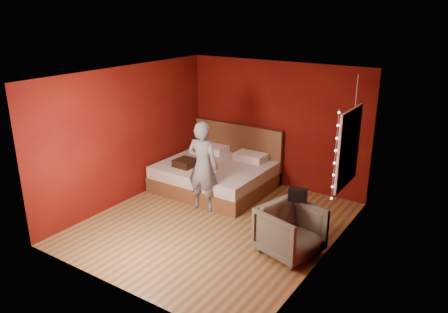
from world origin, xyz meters
The scene contains 10 objects.
floor centered at (0.00, 0.00, 0.00)m, with size 4.50×4.50×0.00m, color olive.
room_walls centered at (0.00, 0.00, 1.68)m, with size 4.04×4.54×2.62m.
window centered at (1.97, 0.90, 1.50)m, with size 0.05×0.97×1.27m.
fairy_lights centered at (1.94, 0.37, 1.50)m, with size 0.04×0.04×1.45m.
bed centered at (-0.87, 1.38, 0.31)m, with size 2.17×1.85×1.19m.
person centered at (-0.51, 0.38, 0.85)m, with size 0.62×0.41×1.70m, color slate.
armchair centered at (1.53, -0.17, 0.39)m, with size 0.83×0.85×0.78m, color #605F4C.
handbag centered at (1.50, 0.10, 0.88)m, with size 0.28×0.14×0.20m, color black.
throw_pillow centered at (-1.30, 0.85, 0.61)m, with size 0.40×0.40×0.14m, color black.
hanging_plant centered at (1.88, 1.34, 1.75)m, with size 0.36×0.33×1.03m.
Camera 1 is at (3.94, -5.65, 3.62)m, focal length 35.00 mm.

